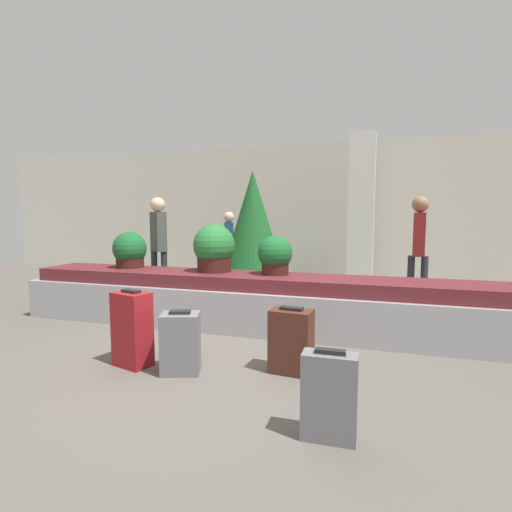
# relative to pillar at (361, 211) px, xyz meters

# --- Properties ---
(ground_plane) EXTENTS (18.00, 18.00, 0.00)m
(ground_plane) POSITION_rel_pillar_xyz_m (-1.16, -5.14, -1.60)
(ground_plane) COLOR #59544C
(back_wall) EXTENTS (18.00, 0.06, 3.20)m
(back_wall) POSITION_rel_pillar_xyz_m (-1.16, 0.88, 0.00)
(back_wall) COLOR beige
(back_wall) RESTS_ON ground_plane
(carousel) EXTENTS (6.81, 0.91, 0.73)m
(carousel) POSITION_rel_pillar_xyz_m (-1.16, -3.72, -1.25)
(carousel) COLOR #9E9EA3
(carousel) RESTS_ON ground_plane
(pillar) EXTENTS (0.52, 0.52, 3.20)m
(pillar) POSITION_rel_pillar_xyz_m (0.00, 0.00, 0.00)
(pillar) COLOR silver
(pillar) RESTS_ON ground_plane
(suitcase_0) EXTENTS (0.41, 0.33, 0.78)m
(suitcase_0) POSITION_rel_pillar_xyz_m (-1.95, -5.38, -1.22)
(suitcase_0) COLOR maroon
(suitcase_0) RESTS_ON ground_plane
(suitcase_1) EXTENTS (0.37, 0.18, 0.63)m
(suitcase_1) POSITION_rel_pillar_xyz_m (0.12, -6.13, -1.30)
(suitcase_1) COLOR slate
(suitcase_1) RESTS_ON ground_plane
(suitcase_2) EXTENTS (0.43, 0.38, 0.61)m
(suitcase_2) POSITION_rel_pillar_xyz_m (-1.40, -5.39, -1.31)
(suitcase_2) COLOR slate
(suitcase_2) RESTS_ON ground_plane
(suitcase_3) EXTENTS (0.42, 0.29, 0.65)m
(suitcase_3) POSITION_rel_pillar_xyz_m (-0.38, -5.07, -1.29)
(suitcase_3) COLOR #472319
(suitcase_3) RESTS_ON ground_plane
(potted_plant_0) EXTENTS (0.46, 0.46, 0.52)m
(potted_plant_0) POSITION_rel_pillar_xyz_m (-0.93, -3.61, -0.62)
(potted_plant_0) COLOR #381914
(potted_plant_0) RESTS_ON carousel
(potted_plant_1) EXTENTS (0.50, 0.50, 0.54)m
(potted_plant_1) POSITION_rel_pillar_xyz_m (-3.20, -3.59, -0.62)
(potted_plant_1) COLOR #381914
(potted_plant_1) RESTS_ON carousel
(potted_plant_2) EXTENTS (0.59, 0.59, 0.66)m
(potted_plant_2) POSITION_rel_pillar_xyz_m (-1.81, -3.60, -0.55)
(potted_plant_2) COLOR #381914
(potted_plant_2) RESTS_ON carousel
(traveler_0) EXTENTS (0.31, 0.33, 1.81)m
(traveler_0) POSITION_rel_pillar_xyz_m (0.99, -1.96, -0.50)
(traveler_0) COLOR #282833
(traveler_0) RESTS_ON ground_plane
(traveler_1) EXTENTS (0.37, 0.33, 1.83)m
(traveler_1) POSITION_rel_pillar_xyz_m (-3.35, -2.51, -0.49)
(traveler_1) COLOR #282833
(traveler_1) RESTS_ON ground_plane
(traveler_2) EXTENTS (0.31, 0.36, 1.58)m
(traveler_2) POSITION_rel_pillar_xyz_m (-2.70, -0.75, -0.67)
(traveler_2) COLOR #282833
(traveler_2) RESTS_ON ground_plane
(decorated_tree) EXTENTS (1.34, 1.34, 2.34)m
(decorated_tree) POSITION_rel_pillar_xyz_m (-1.89, -1.61, -0.34)
(decorated_tree) COLOR #4C331E
(decorated_tree) RESTS_ON ground_plane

